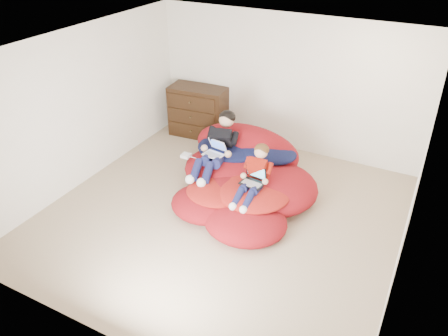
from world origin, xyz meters
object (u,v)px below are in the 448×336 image
laptop_black (254,178)px  beanbag_pile (244,176)px  dresser (198,111)px  older_boy (218,143)px  laptop_white (215,150)px  younger_boy (255,173)px

laptop_black → beanbag_pile: bearing=130.5°
dresser → older_boy: 1.85m
older_boy → laptop_white: 0.12m
dresser → younger_boy: size_ratio=1.23×
younger_boy → laptop_black: bearing=-90.0°
dresser → beanbag_pile: (1.69, -1.46, -0.23)m
laptop_black → laptop_white: bearing=156.1°
older_boy → dresser: bearing=130.4°
beanbag_pile → younger_boy: younger_boy is taller
beanbag_pile → laptop_black: bearing=-49.5°
younger_boy → laptop_white: size_ratio=2.64×
older_boy → laptop_black: (0.85, -0.47, -0.15)m
laptop_white → dresser: bearing=128.6°
laptop_black → dresser: bearing=137.5°
beanbag_pile → younger_boy: (0.35, -0.38, 0.36)m
older_boy → younger_boy: size_ratio=1.34×
younger_boy → laptop_white: 0.92m
laptop_black → older_boy: bearing=151.0°
older_boy → laptop_black: size_ratio=3.46×
dresser → younger_boy: younger_boy is taller
dresser → laptop_white: 1.92m
laptop_white → beanbag_pile: bearing=4.3°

